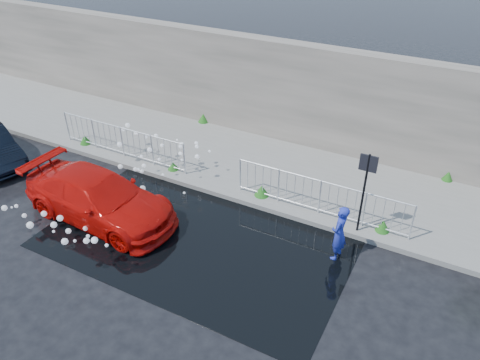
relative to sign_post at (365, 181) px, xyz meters
The scene contains 12 objects.
ground 5.50m from the sign_post, 143.57° to the right, with size 90.00×90.00×0.00m, color black.
pavement 4.90m from the sign_post, 155.66° to the left, with size 30.00×4.00×0.15m, color slate.
curb 4.51m from the sign_post, behind, with size 30.00×0.25×0.16m, color slate.
retaining_wall 5.87m from the sign_post, 135.69° to the left, with size 30.00×0.60×3.50m, color #5B554C.
puddle 4.59m from the sign_post, 150.42° to the right, with size 8.00×5.00×0.01m, color black.
sign_post is the anchor object (origin of this frame).
railing_left 8.26m from the sign_post, behind, with size 5.05×0.05×1.10m.
railing_right 1.57m from the sign_post, 168.23° to the left, with size 5.05×0.05×1.10m.
weeds 4.70m from the sign_post, 161.44° to the left, with size 12.17×3.93×0.34m.
water_spray 7.06m from the sign_post, 164.23° to the right, with size 3.66×5.72×1.03m.
red_car 7.19m from the sign_post, 158.39° to the right, with size 1.89×4.65×1.35m, color #C20C07.
person 1.48m from the sign_post, 100.96° to the right, with size 0.56×0.37×1.54m, color #212EA9.
Camera 1 is at (6.03, -7.11, 8.11)m, focal length 35.00 mm.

